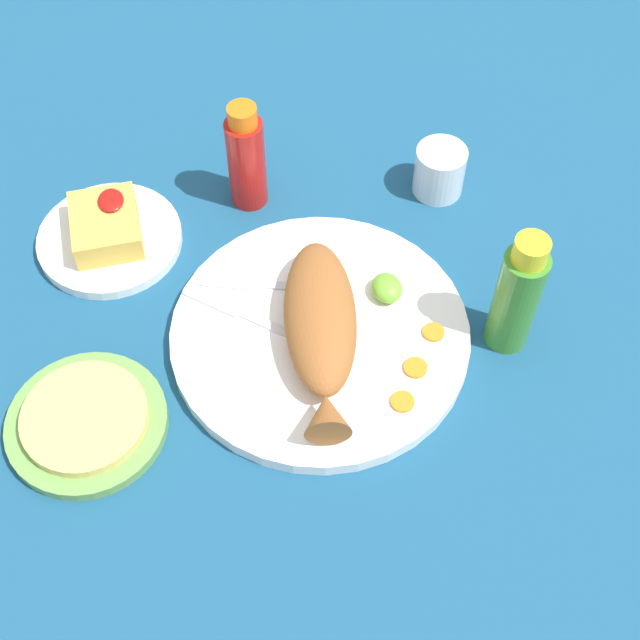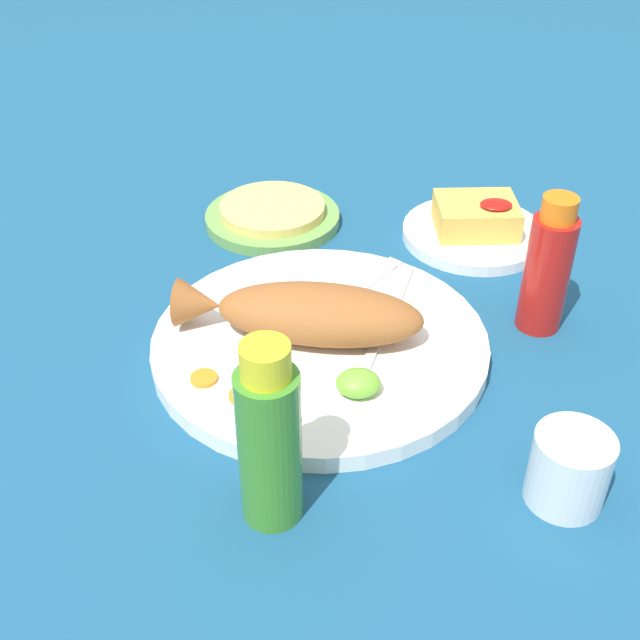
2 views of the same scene
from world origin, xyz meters
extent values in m
plane|color=navy|center=(0.00, 0.00, 0.00)|extent=(4.00, 4.00, 0.00)
cylinder|color=white|center=(0.00, 0.00, 0.01)|extent=(0.33, 0.33, 0.02)
ellipsoid|color=#935628|center=(0.00, 0.00, 0.05)|extent=(0.21, 0.11, 0.05)
cone|color=#935628|center=(-0.12, 0.02, 0.05)|extent=(0.05, 0.06, 0.05)
cube|color=silver|center=(0.01, 0.04, 0.02)|extent=(0.08, 0.09, 0.00)
cube|color=silver|center=(0.07, 0.11, 0.02)|extent=(0.06, 0.06, 0.00)
cube|color=silver|center=(0.06, 0.00, 0.02)|extent=(0.05, 0.11, 0.00)
cube|color=silver|center=(0.09, 0.09, 0.02)|extent=(0.04, 0.07, 0.00)
cylinder|color=orange|center=(-0.11, -0.06, 0.02)|extent=(0.03, 0.03, 0.00)
cylinder|color=orange|center=(-0.07, -0.09, 0.02)|extent=(0.03, 0.03, 0.00)
cylinder|color=orange|center=(-0.03, -0.12, 0.02)|extent=(0.02, 0.02, 0.00)
ellipsoid|color=#6BB233|center=(0.03, -0.09, 0.03)|extent=(0.04, 0.03, 0.02)
cylinder|color=#B21914|center=(0.23, 0.04, 0.06)|extent=(0.05, 0.05, 0.12)
cylinder|color=orange|center=(0.23, 0.04, 0.14)|extent=(0.03, 0.03, 0.02)
cylinder|color=#3D8428|center=(-0.04, -0.20, 0.07)|extent=(0.05, 0.05, 0.14)
cylinder|color=yellow|center=(-0.04, -0.20, 0.15)|extent=(0.04, 0.04, 0.03)
cylinder|color=silver|center=(0.19, -0.20, 0.03)|extent=(0.06, 0.06, 0.06)
cylinder|color=white|center=(0.19, -0.20, 0.01)|extent=(0.05, 0.05, 0.03)
cylinder|color=white|center=(0.19, 0.22, 0.01)|extent=(0.17, 0.17, 0.01)
cube|color=gold|center=(0.19, 0.22, 0.03)|extent=(0.10, 0.08, 0.04)
ellipsoid|color=#AD140F|center=(0.21, 0.20, 0.05)|extent=(0.04, 0.03, 0.01)
cylinder|color=#6B9E4C|center=(-0.05, 0.26, 0.01)|extent=(0.17, 0.17, 0.01)
cylinder|color=#E0C666|center=(-0.05, 0.26, 0.02)|extent=(0.13, 0.13, 0.01)
camera|label=1|loc=(-0.54, 0.13, 0.84)|focal=50.00mm
camera|label=2|loc=(-0.02, -0.63, 0.50)|focal=45.00mm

